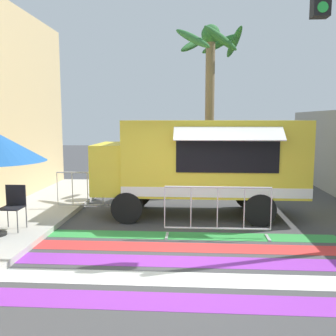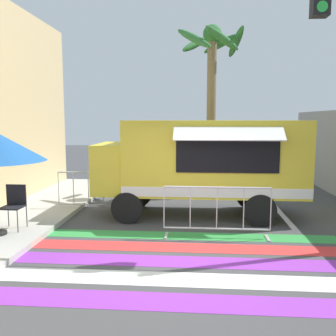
{
  "view_description": "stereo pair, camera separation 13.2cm",
  "coord_description": "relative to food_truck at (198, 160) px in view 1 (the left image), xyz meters",
  "views": [
    {
      "loc": [
        0.03,
        -6.89,
        2.56
      ],
      "look_at": [
        -0.56,
        2.06,
        1.4
      ],
      "focal_mm": 40.0,
      "sensor_mm": 36.0,
      "label": 1
    },
    {
      "loc": [
        0.16,
        -6.88,
        2.56
      ],
      "look_at": [
        -0.56,
        2.06,
        1.4
      ],
      "focal_mm": 40.0,
      "sensor_mm": 36.0,
      "label": 2
    }
  ],
  "objects": [
    {
      "name": "ground_plane",
      "position": [
        -0.17,
        -3.01,
        -1.51
      ],
      "size": [
        60.0,
        60.0,
        0.0
      ],
      "primitive_type": "plane",
      "color": "#424244"
    },
    {
      "name": "crosswalk_painted",
      "position": [
        -0.17,
        -3.39,
        -1.5
      ],
      "size": [
        6.4,
        3.6,
        0.01
      ],
      "color": "purple",
      "rests_on": "ground_plane"
    },
    {
      "name": "food_truck",
      "position": [
        0.0,
        0.0,
        0.0
      ],
      "size": [
        5.4,
        2.49,
        2.54
      ],
      "color": "yellow",
      "rests_on": "ground_plane"
    },
    {
      "name": "folding_chair",
      "position": [
        -4.1,
        -1.99,
        -0.79
      ],
      "size": [
        0.46,
        0.46,
        0.98
      ],
      "rotation": [
        0.0,
        0.0,
        0.33
      ],
      "color": "#4C4C51",
      "rests_on": "sidewalk_left"
    },
    {
      "name": "barricade_front",
      "position": [
        0.41,
        -1.93,
        -0.94
      ],
      "size": [
        2.32,
        0.44,
        1.13
      ],
      "color": "#B7BABF",
      "rests_on": "ground_plane"
    },
    {
      "name": "barricade_side",
      "position": [
        -3.02,
        0.1,
        -0.95
      ],
      "size": [
        1.73,
        0.44,
        1.13
      ],
      "color": "#B7BABF",
      "rests_on": "ground_plane"
    },
    {
      "name": "palm_tree",
      "position": [
        0.43,
        2.53,
        2.53
      ],
      "size": [
        2.25,
        2.25,
        5.57
      ],
      "color": "#7A664C",
      "rests_on": "ground_plane"
    }
  ]
}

